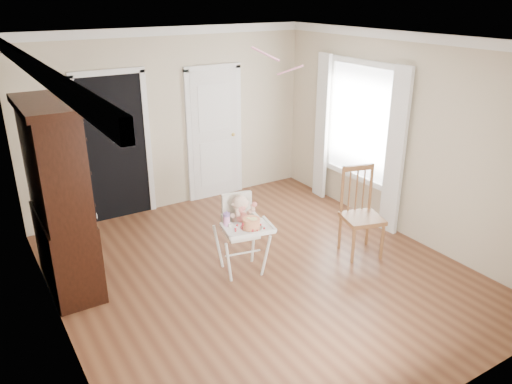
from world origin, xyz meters
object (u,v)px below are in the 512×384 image
high_chair (241,226)px  dining_chair (361,215)px  cake (251,223)px  sippy_cup (227,219)px  china_cabinet (60,199)px

high_chair → dining_chair: bearing=-2.9°
cake → sippy_cup: (-0.21, 0.20, 0.02)m
high_chair → dining_chair: 1.58m
china_cabinet → cake: bearing=-29.6°
sippy_cup → high_chair: bearing=10.6°
sippy_cup → china_cabinet: (-1.60, 0.83, 0.30)m
high_chair → sippy_cup: (-0.22, -0.04, 0.16)m
dining_chair → cake: bearing=-169.1°
high_chair → cake: size_ratio=3.87×
high_chair → sippy_cup: bearing=-158.1°
china_cabinet → sippy_cup: bearing=-27.3°
high_chair → cake: (-0.01, -0.24, 0.13)m
china_cabinet → dining_chair: size_ratio=1.88×
sippy_cup → dining_chair: 1.79m
cake → sippy_cup: 0.29m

